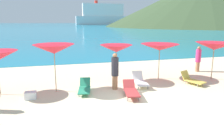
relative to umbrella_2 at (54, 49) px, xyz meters
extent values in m
cube|color=beige|center=(3.18, 7.77, -2.31)|extent=(50.00, 100.00, 0.30)
cube|color=teal|center=(3.18, 226.58, -2.15)|extent=(650.00, 440.00, 0.02)
cone|color=#384C2D|center=(98.06, 115.06, 14.03)|extent=(137.06, 137.06, 32.38)
cylinder|color=#9E7F59|center=(0.00, 0.00, -1.02)|extent=(0.04, 0.04, 2.28)
cone|color=red|center=(0.00, 0.00, 0.00)|extent=(2.17, 2.17, 0.47)
sphere|color=#9E7F59|center=(0.00, 0.00, 0.15)|extent=(0.07, 0.07, 0.07)
cylinder|color=#9E7F59|center=(3.39, 0.86, -1.12)|extent=(0.04, 0.04, 2.08)
cone|color=red|center=(3.39, 0.86, -0.19)|extent=(1.90, 1.90, 0.42)
sphere|color=#9E7F59|center=(3.39, 0.86, -0.05)|extent=(0.07, 0.07, 0.07)
cylinder|color=#9E7F59|center=(6.12, 0.87, -1.13)|extent=(0.05, 0.05, 2.06)
cone|color=red|center=(6.12, 0.87, -0.20)|extent=(2.52, 2.52, 0.40)
sphere|color=#9E7F59|center=(6.12, 0.87, -0.07)|extent=(0.07, 0.07, 0.07)
cylinder|color=#9E7F59|center=(9.22, -0.04, -1.09)|extent=(0.05, 0.05, 2.15)
cone|color=red|center=(9.22, -0.04, -0.13)|extent=(2.15, 2.15, 0.45)
sphere|color=#9E7F59|center=(9.22, -0.04, 0.02)|extent=(0.07, 0.07, 0.07)
cube|color=#D8BF4C|center=(7.51, -0.81, -1.96)|extent=(0.96, 1.18, 0.05)
cube|color=#D8BF4C|center=(7.27, -0.22, -1.73)|extent=(0.64, 0.48, 0.49)
cylinder|color=gray|center=(7.39, -1.19, -2.07)|extent=(0.04, 0.04, 0.18)
cylinder|color=gray|center=(7.87, -1.00, -2.07)|extent=(0.04, 0.04, 0.18)
cylinder|color=gray|center=(7.12, -0.53, -2.07)|extent=(0.04, 0.04, 0.18)
cylinder|color=gray|center=(7.59, -0.33, -2.07)|extent=(0.04, 0.04, 0.18)
cube|color=white|center=(4.45, -0.41, -1.95)|extent=(0.70, 1.17, 0.05)
cube|color=white|center=(4.51, 0.30, -1.71)|extent=(0.61, 0.39, 0.50)
cylinder|color=gray|center=(4.16, -0.74, -2.07)|extent=(0.04, 0.04, 0.19)
cylinder|color=gray|center=(4.68, -0.78, -2.07)|extent=(0.04, 0.04, 0.19)
cylinder|color=gray|center=(4.23, 0.04, -2.07)|extent=(0.04, 0.04, 0.19)
cylinder|color=gray|center=(4.75, 0.00, -2.07)|extent=(0.04, 0.04, 0.19)
cube|color=#268C66|center=(1.34, -0.73, -1.98)|extent=(0.76, 1.25, 0.05)
cube|color=#268C66|center=(1.47, 0.00, -1.78)|extent=(0.59, 0.43, 0.42)
cylinder|color=gray|center=(1.04, -1.04, -2.08)|extent=(0.04, 0.04, 0.16)
cylinder|color=gray|center=(1.51, -1.13, -2.08)|extent=(0.04, 0.04, 0.16)
cylinder|color=gray|center=(1.19, -0.24, -2.08)|extent=(0.04, 0.04, 0.16)
cylinder|color=gray|center=(1.66, -0.32, -2.08)|extent=(0.04, 0.04, 0.16)
cube|color=#A53333|center=(3.40, -1.82, -1.90)|extent=(0.79, 1.30, 0.05)
cube|color=#A53333|center=(3.52, -1.05, -1.73)|extent=(0.62, 0.46, 0.38)
cylinder|color=gray|center=(3.09, -2.17, -2.04)|extent=(0.04, 0.04, 0.24)
cylinder|color=gray|center=(3.59, -2.25, -2.04)|extent=(0.04, 0.04, 0.24)
cylinder|color=gray|center=(3.22, -1.32, -2.04)|extent=(0.04, 0.04, 0.24)
cylinder|color=gray|center=(3.73, -1.40, -2.04)|extent=(0.04, 0.04, 0.24)
cylinder|color=#A3704C|center=(9.65, 1.88, -1.82)|extent=(0.27, 0.27, 0.69)
cylinder|color=#D83372|center=(9.65, 1.88, -1.03)|extent=(0.36, 0.36, 0.89)
sphere|color=#A3704C|center=(9.65, 1.88, -0.48)|extent=(0.22, 0.22, 0.22)
cylinder|color=#A3704C|center=(2.98, -0.42, -1.80)|extent=(0.28, 0.28, 0.73)
cylinder|color=#26262D|center=(2.98, -0.42, -0.95)|extent=(0.37, 0.37, 0.95)
sphere|color=#A3704C|center=(2.98, -0.42, -0.37)|extent=(0.24, 0.24, 0.24)
cube|color=white|center=(-1.12, -0.81, -1.99)|extent=(0.52, 0.39, 0.34)
cube|color=silver|center=(46.42, 208.82, 2.29)|extent=(57.39, 9.75, 8.87)
cube|color=white|center=(46.42, 208.82, 13.20)|extent=(43.05, 7.98, 12.94)
cylinder|color=red|center=(39.24, 208.84, 21.17)|extent=(3.35, 3.35, 3.00)
camera|label=1|loc=(0.29, -10.33, 1.32)|focal=32.89mm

